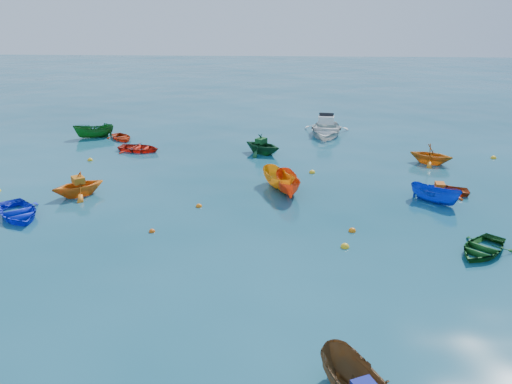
{
  "coord_description": "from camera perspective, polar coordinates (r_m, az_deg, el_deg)",
  "views": [
    {
      "loc": [
        1.38,
        -19.94,
        9.97
      ],
      "look_at": [
        0.0,
        5.0,
        0.4
      ],
      "focal_mm": 35.0,
      "sensor_mm": 36.0,
      "label": 1
    }
  ],
  "objects": [
    {
      "name": "ground",
      "position": [
        22.33,
        -0.71,
        -5.55
      ],
      "size": [
        160.0,
        160.0,
        0.0
      ],
      "primitive_type": "plane",
      "color": "#0B3F50",
      "rests_on": "ground"
    },
    {
      "name": "dinghy_blue_sw",
      "position": [
        27.33,
        -25.48,
        -2.58
      ],
      "size": [
        4.1,
        4.22,
        0.71
      ],
      "primitive_type": "imported",
      "rotation": [
        0.0,
        0.0,
        0.7
      ],
      "color": "#1124D6",
      "rests_on": "ground"
    },
    {
      "name": "dinghy_orange_w",
      "position": [
        29.02,
        -19.54,
        -0.39
      ],
      "size": [
        3.61,
        3.55,
        1.44
      ],
      "primitive_type": "imported",
      "rotation": [
        0.0,
        0.0,
        -0.91
      ],
      "color": "orange",
      "rests_on": "ground"
    },
    {
      "name": "sampan_yellow_mid",
      "position": [
        28.36,
        2.62,
        0.36
      ],
      "size": [
        2.45,
        3.47,
        1.26
      ],
      "primitive_type": "imported",
      "rotation": [
        0.0,
        0.0,
        0.42
      ],
      "color": "orange",
      "rests_on": "ground"
    },
    {
      "name": "dinghy_green_e",
      "position": [
        23.35,
        24.34,
        -6.33
      ],
      "size": [
        3.57,
        3.64,
        0.62
      ],
      "primitive_type": "imported",
      "rotation": [
        0.0,
        0.0,
        -0.72
      ],
      "color": "#104515",
      "rests_on": "ground"
    },
    {
      "name": "dinghy_red_nw",
      "position": [
        36.58,
        -13.21,
        4.59
      ],
      "size": [
        3.37,
        2.71,
        0.62
      ],
      "primitive_type": "imported",
      "rotation": [
        0.0,
        0.0,
        1.37
      ],
      "color": "red",
      "rests_on": "ground"
    },
    {
      "name": "sampan_orange_n",
      "position": [
        27.78,
        3.69,
        -0.11
      ],
      "size": [
        1.7,
        3.35,
        1.24
      ],
      "primitive_type": "imported",
      "rotation": [
        0.0,
        0.0,
        0.16
      ],
      "color": "#E84C15",
      "rests_on": "ground"
    },
    {
      "name": "dinghy_green_n",
      "position": [
        34.98,
        0.72,
        4.41
      ],
      "size": [
        3.67,
        3.56,
        1.47
      ],
      "primitive_type": "imported",
      "rotation": [
        0.0,
        0.0,
        0.98
      ],
      "color": "#104520",
      "rests_on": "ground"
    },
    {
      "name": "dinghy_red_ne",
      "position": [
        29.51,
        20.35,
        -0.14
      ],
      "size": [
        3.1,
        2.37,
        0.6
      ],
      "primitive_type": "imported",
      "rotation": [
        0.0,
        0.0,
        -1.68
      ],
      "color": "#AE390E",
      "rests_on": "ground"
    },
    {
      "name": "sampan_blue_far",
      "position": [
        28.07,
        19.67,
        -1.12
      ],
      "size": [
        2.77,
        2.53,
        1.06
      ],
      "primitive_type": "imported",
      "rotation": [
        0.0,
        0.0,
        0.89
      ],
      "color": "#0F35BE",
      "rests_on": "ground"
    },
    {
      "name": "dinghy_red_far",
      "position": [
        40.03,
        -15.08,
        5.82
      ],
      "size": [
        3.01,
        3.13,
        0.53
      ],
      "primitive_type": "imported",
      "rotation": [
        0.0,
        0.0,
        0.66
      ],
      "color": "red",
      "rests_on": "ground"
    },
    {
      "name": "dinghy_orange_far",
      "position": [
        34.75,
        19.27,
        3.09
      ],
      "size": [
        3.43,
        3.26,
        1.41
      ],
      "primitive_type": "imported",
      "rotation": [
        0.0,
        0.0,
        1.11
      ],
      "color": "orange",
      "rests_on": "ground"
    },
    {
      "name": "sampan_green_far",
      "position": [
        41.19,
        -17.96,
        5.93
      ],
      "size": [
        3.22,
        2.08,
        1.17
      ],
      "primitive_type": "imported",
      "rotation": [
        0.0,
        0.0,
        -1.23
      ],
      "color": "#145619",
      "rests_on": "ground"
    },
    {
      "name": "motorboat_white",
      "position": [
        40.53,
        7.94,
        6.53
      ],
      "size": [
        4.24,
        5.51,
        1.66
      ],
      "primitive_type": "imported",
      "rotation": [
        0.0,
        0.0,
        -0.12
      ],
      "color": "silver",
      "rests_on": "ground"
    },
    {
      "name": "tarp_orange_a",
      "position": [
        28.74,
        -19.66,
        1.31
      ],
      "size": [
        0.9,
        0.94,
        0.36
      ],
      "primitive_type": "cube",
      "rotation": [
        0.0,
        0.0,
        -0.91
      ],
      "color": "#C06613",
      "rests_on": "dinghy_orange_w"
    },
    {
      "name": "tarp_green_b",
      "position": [
        34.79,
        0.59,
        5.88
      ],
      "size": [
        0.87,
        0.92,
        0.36
      ],
      "primitive_type": "cube",
      "rotation": [
        0.0,
        0.0,
        0.98
      ],
      "color": "#134C1C",
      "rests_on": "dinghy_green_n"
    },
    {
      "name": "tarp_orange_b",
      "position": [
        29.34,
        20.27,
        0.7
      ],
      "size": [
        0.56,
        0.69,
        0.31
      ],
      "primitive_type": "cube",
      "rotation": [
        0.0,
        0.0,
        -1.68
      ],
      "color": "#C75614",
      "rests_on": "dinghy_red_ne"
    },
    {
      "name": "buoy_or_a",
      "position": [
        23.61,
        -11.8,
        -4.49
      ],
      "size": [
        0.29,
        0.29,
        0.29
      ],
      "primitive_type": "sphere",
      "color": "#D1510B",
      "rests_on": "ground"
    },
    {
      "name": "buoy_ye_a",
      "position": [
        22.08,
        10.12,
        -6.24
      ],
      "size": [
        0.38,
        0.38,
        0.38
      ],
      "primitive_type": "sphere",
      "color": "yellow",
      "rests_on": "ground"
    },
    {
      "name": "buoy_or_c",
      "position": [
        26.06,
        -6.55,
        -1.67
      ],
      "size": [
        0.33,
        0.33,
        0.33
      ],
      "primitive_type": "sphere",
      "color": "orange",
      "rests_on": "ground"
    },
    {
      "name": "buoy_ye_c",
      "position": [
        31.19,
        6.43,
        2.19
      ],
      "size": [
        0.38,
        0.38,
        0.38
      ],
      "primitive_type": "sphere",
      "color": "yellow",
      "rests_on": "ground"
    },
    {
      "name": "buoy_or_d",
      "position": [
        23.6,
        10.93,
        -4.43
      ],
      "size": [
        0.35,
        0.35,
        0.35
      ],
      "primitive_type": "sphere",
      "color": "orange",
      "rests_on": "ground"
    },
    {
      "name": "buoy_ye_d",
      "position": [
        35.24,
        -18.42,
        3.44
      ],
      "size": [
        0.36,
        0.36,
        0.36
      ],
      "primitive_type": "sphere",
      "color": "gold",
      "rests_on": "ground"
    },
    {
      "name": "buoy_or_e",
      "position": [
        37.45,
        0.27,
        5.52
      ],
      "size": [
        0.3,
        0.3,
        0.3
      ],
      "primitive_type": "sphere",
      "color": "#FF650D",
      "rests_on": "ground"
    },
    {
      "name": "buoy_ye_e",
      "position": [
        37.54,
        25.49,
        3.49
      ],
      "size": [
        0.38,
        0.38,
        0.38
      ],
      "primitive_type": "sphere",
      "color": "yellow",
      "rests_on": "ground"
    }
  ]
}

